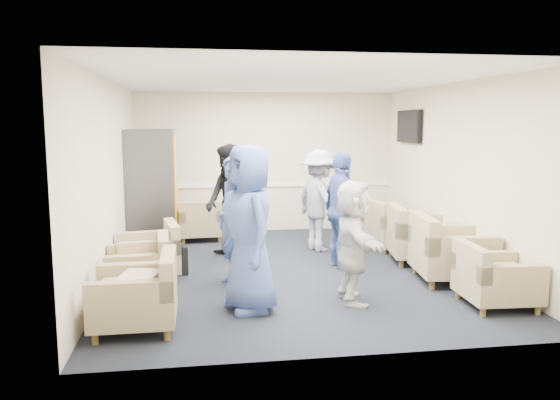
{
  "coord_description": "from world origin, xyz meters",
  "views": [
    {
      "loc": [
        -1.31,
        -7.58,
        2.1
      ],
      "look_at": [
        -0.14,
        0.2,
        1.0
      ],
      "focal_mm": 35.0,
      "sensor_mm": 36.0,
      "label": 1
    }
  ],
  "objects": [
    {
      "name": "right_wall",
      "position": [
        2.5,
        0.0,
        1.35
      ],
      "size": [
        0.02,
        6.0,
        2.7
      ],
      "primitive_type": "cube",
      "color": "beige",
      "rests_on": "floor"
    },
    {
      "name": "left_wall",
      "position": [
        -2.5,
        0.0,
        1.35
      ],
      "size": [
        0.02,
        6.0,
        2.7
      ],
      "primitive_type": "cube",
      "color": "beige",
      "rests_on": "floor"
    },
    {
      "name": "armchair_right_midfar",
      "position": [
        1.98,
        0.19,
        0.37
      ],
      "size": [
        1.05,
        1.05,
        0.73
      ],
      "rotation": [
        0.0,
        0.0,
        1.41
      ],
      "color": "#92815E",
      "rests_on": "floor"
    },
    {
      "name": "armchair_right_midnear",
      "position": [
        1.97,
        -0.87,
        0.38
      ],
      "size": [
        1.05,
        1.05,
        0.76
      ],
      "rotation": [
        0.0,
        0.0,
        1.45
      ],
      "color": "#92815E",
      "rests_on": "floor"
    },
    {
      "name": "ceiling",
      "position": [
        0.0,
        0.0,
        2.7
      ],
      "size": [
        6.0,
        6.0,
        0.0
      ],
      "primitive_type": "plane",
      "rotation": [
        3.14,
        0.0,
        0.0
      ],
      "color": "white",
      "rests_on": "back_wall"
    },
    {
      "name": "armchair_corner",
      "position": [
        -1.29,
        2.25,
        0.31
      ],
      "size": [
        0.83,
        0.83,
        0.63
      ],
      "rotation": [
        0.0,
        0.0,
        3.2
      ],
      "color": "#92815E",
      "rests_on": "floor"
    },
    {
      "name": "front_wall",
      "position": [
        0.0,
        -3.0,
        1.35
      ],
      "size": [
        5.0,
        0.02,
        2.7
      ],
      "primitive_type": "cube",
      "color": "beige",
      "rests_on": "floor"
    },
    {
      "name": "person_front_left",
      "position": [
        -0.75,
        -1.62,
        0.94
      ],
      "size": [
        0.84,
        1.05,
        1.88
      ],
      "primitive_type": "imported",
      "rotation": [
        0.0,
        0.0,
        -1.28
      ],
      "color": "#42599F",
      "rests_on": "floor"
    },
    {
      "name": "tv",
      "position": [
        2.44,
        1.8,
        2.05
      ],
      "size": [
        0.1,
        1.0,
        0.58
      ],
      "color": "black",
      "rests_on": "right_wall"
    },
    {
      "name": "chair_rail",
      "position": [
        0.0,
        2.98,
        0.9
      ],
      "size": [
        4.98,
        0.04,
        0.06
      ],
      "primitive_type": "cube",
      "color": "white",
      "rests_on": "back_wall"
    },
    {
      "name": "back_wall",
      "position": [
        0.0,
        3.0,
        1.35
      ],
      "size": [
        5.0,
        0.02,
        2.7
      ],
      "primitive_type": "cube",
      "color": "beige",
      "rests_on": "floor"
    },
    {
      "name": "vending_machine",
      "position": [
        -2.09,
        1.89,
        1.01
      ],
      "size": [
        0.81,
        0.95,
        2.01
      ],
      "color": "#4A4A51",
      "rests_on": "floor"
    },
    {
      "name": "armchair_left_mid",
      "position": [
        -2.02,
        -0.77,
        0.3
      ],
      "size": [
        0.81,
        0.81,
        0.61
      ],
      "rotation": [
        0.0,
        0.0,
        -1.5
      ],
      "color": "#92815E",
      "rests_on": "floor"
    },
    {
      "name": "floor",
      "position": [
        0.0,
        0.0,
        0.0
      ],
      "size": [
        6.0,
        6.0,
        0.0
      ],
      "primitive_type": "plane",
      "color": "black",
      "rests_on": "ground"
    },
    {
      "name": "person_mid_left",
      "position": [
        -0.87,
        -0.59,
        0.85
      ],
      "size": [
        0.6,
        0.72,
        1.7
      ],
      "primitive_type": "imported",
      "rotation": [
        0.0,
        0.0,
        -1.2
      ],
      "color": "#42599F",
      "rests_on": "floor"
    },
    {
      "name": "person_front_right",
      "position": [
        0.47,
        -1.52,
        0.73
      ],
      "size": [
        0.5,
        1.37,
        1.46
      ],
      "primitive_type": "imported",
      "rotation": [
        0.0,
        0.0,
        1.52
      ],
      "color": "silver",
      "rests_on": "floor"
    },
    {
      "name": "person_mid_right",
      "position": [
        0.74,
        0.02,
        0.85
      ],
      "size": [
        0.56,
        1.05,
        1.7
      ],
      "primitive_type": "imported",
      "rotation": [
        0.0,
        0.0,
        1.73
      ],
      "color": "#42599F",
      "rests_on": "floor"
    },
    {
      "name": "armchair_right_near",
      "position": [
        2.03,
        -1.91,
        0.31
      ],
      "size": [
        0.81,
        0.81,
        0.63
      ],
      "rotation": [
        0.0,
        0.0,
        1.53
      ],
      "color": "#92815E",
      "rests_on": "floor"
    },
    {
      "name": "armchair_right_far",
      "position": [
        1.92,
        1.15,
        0.35
      ],
      "size": [
        0.98,
        0.98,
        0.69
      ],
      "rotation": [
        0.0,
        0.0,
        1.72
      ],
      "color": "#92815E",
      "rests_on": "floor"
    },
    {
      "name": "armchair_left_near",
      "position": [
        -1.92,
        -2.04,
        0.33
      ],
      "size": [
        0.84,
        0.84,
        0.67
      ],
      "rotation": [
        0.0,
        0.0,
        -1.57
      ],
      "color": "#92815E",
      "rests_on": "floor"
    },
    {
      "name": "pillow",
      "position": [
        -1.93,
        -2.04,
        0.51
      ],
      "size": [
        0.45,
        0.54,
        0.14
      ],
      "primitive_type": "cube",
      "rotation": [
        0.0,
        0.0,
        -1.79
      ],
      "color": "beige",
      "rests_on": "armchair_left_near"
    },
    {
      "name": "person_back_left",
      "position": [
        -0.84,
        0.73,
        0.9
      ],
      "size": [
        0.98,
        1.08,
        1.8
      ],
      "primitive_type": "imported",
      "rotation": [
        0.0,
        0.0,
        -1.14
      ],
      "color": "black",
      "rests_on": "floor"
    },
    {
      "name": "backpack",
      "position": [
        -1.62,
        -0.01,
        0.25
      ],
      "size": [
        0.3,
        0.23,
        0.48
      ],
      "rotation": [
        0.0,
        0.0,
        0.13
      ],
      "color": "black",
      "rests_on": "floor"
    },
    {
      "name": "armchair_left_far",
      "position": [
        -1.96,
        -0.11,
        0.32
      ],
      "size": [
        0.93,
        0.93,
        0.64
      ],
      "rotation": [
        0.0,
        0.0,
        -1.4
      ],
      "color": "#92815E",
      "rests_on": "floor"
    },
    {
      "name": "person_back_right",
      "position": [
        0.67,
        1.15,
        0.84
      ],
      "size": [
        0.99,
        1.24,
        1.68
      ],
      "primitive_type": "imported",
      "rotation": [
        0.0,
        0.0,
        1.96
      ],
      "color": "silver",
      "rests_on": "floor"
    }
  ]
}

